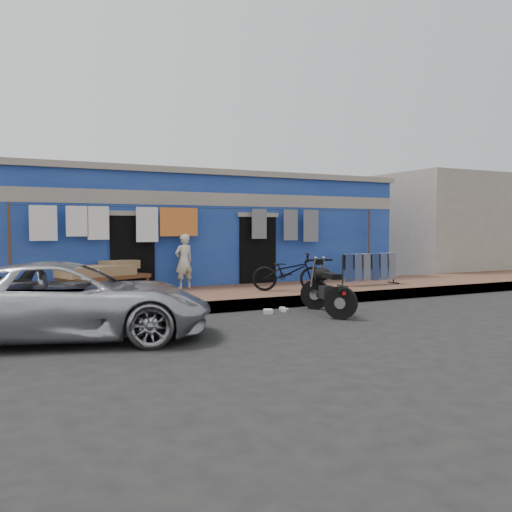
{
  "coord_description": "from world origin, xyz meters",
  "views": [
    {
      "loc": [
        -5.51,
        -8.94,
        1.79
      ],
      "look_at": [
        0.0,
        2.0,
        1.15
      ],
      "focal_mm": 38.0,
      "sensor_mm": 36.0,
      "label": 1
    }
  ],
  "objects_px": {
    "car": "(70,300)",
    "bicycle": "(288,268)",
    "motorcycle": "(327,287)",
    "charpoy": "(105,278)",
    "seated_person": "(184,261)",
    "jeans_rack": "(369,269)"
  },
  "relations": [
    {
      "from": "charpoy",
      "to": "car",
      "type": "bearing_deg",
      "value": -108.59
    },
    {
      "from": "motorcycle",
      "to": "charpoy",
      "type": "xyz_separation_m",
      "value": [
        -3.82,
        3.63,
        0.05
      ]
    },
    {
      "from": "motorcycle",
      "to": "jeans_rack",
      "type": "distance_m",
      "value": 3.73
    },
    {
      "from": "seated_person",
      "to": "bicycle",
      "type": "relative_size",
      "value": 0.79
    },
    {
      "from": "bicycle",
      "to": "motorcycle",
      "type": "relative_size",
      "value": 0.96
    },
    {
      "from": "jeans_rack",
      "to": "motorcycle",
      "type": "bearing_deg",
      "value": -141.54
    },
    {
      "from": "car",
      "to": "bicycle",
      "type": "xyz_separation_m",
      "value": [
        5.42,
        2.39,
        0.17
      ]
    },
    {
      "from": "bicycle",
      "to": "jeans_rack",
      "type": "distance_m",
      "value": 2.65
    },
    {
      "from": "car",
      "to": "bicycle",
      "type": "bearing_deg",
      "value": -49.08
    },
    {
      "from": "seated_person",
      "to": "jeans_rack",
      "type": "relative_size",
      "value": 0.76
    },
    {
      "from": "seated_person",
      "to": "motorcycle",
      "type": "bearing_deg",
      "value": 102.22
    },
    {
      "from": "car",
      "to": "seated_person",
      "type": "xyz_separation_m",
      "value": [
        3.32,
        4.04,
        0.3
      ]
    },
    {
      "from": "car",
      "to": "charpoy",
      "type": "distance_m",
      "value": 4.14
    },
    {
      "from": "motorcycle",
      "to": "jeans_rack",
      "type": "xyz_separation_m",
      "value": [
        2.92,
        2.32,
        0.13
      ]
    },
    {
      "from": "car",
      "to": "charpoy",
      "type": "bearing_deg",
      "value": -1.45
    },
    {
      "from": "bicycle",
      "to": "jeans_rack",
      "type": "relative_size",
      "value": 0.95
    },
    {
      "from": "jeans_rack",
      "to": "bicycle",
      "type": "bearing_deg",
      "value": -175.17
    },
    {
      "from": "seated_person",
      "to": "jeans_rack",
      "type": "distance_m",
      "value": 4.95
    },
    {
      "from": "jeans_rack",
      "to": "seated_person",
      "type": "bearing_deg",
      "value": 163.13
    },
    {
      "from": "charpoy",
      "to": "jeans_rack",
      "type": "xyz_separation_m",
      "value": [
        6.73,
        -1.31,
        0.08
      ]
    },
    {
      "from": "car",
      "to": "seated_person",
      "type": "distance_m",
      "value": 5.24
    },
    {
      "from": "bicycle",
      "to": "motorcycle",
      "type": "height_order",
      "value": "bicycle"
    }
  ]
}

